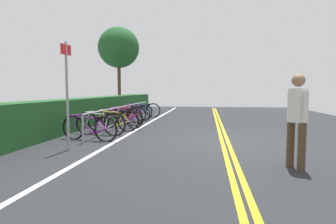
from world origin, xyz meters
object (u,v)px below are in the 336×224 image
bike_rack (125,110)px  bicycle_0 (89,128)px  bicycle_1 (100,124)px  bicycle_6 (133,113)px  pedestrian (297,114)px  bicycle_5 (127,115)px  bicycle_2 (113,121)px  bicycle_8 (143,110)px  sign_post_near (67,87)px  bicycle_3 (121,119)px  tree_mid (119,48)px  bicycle_7 (137,112)px  bicycle_4 (123,117)px

bike_rack → bicycle_0: bike_rack is taller
bicycle_1 → bicycle_6: bearing=0.8°
pedestrian → bicycle_5: bearing=38.9°
bicycle_2 → pedestrian: pedestrian is taller
bicycle_2 → bicycle_8: size_ratio=0.98×
bicycle_6 → pedestrian: pedestrian is taller
sign_post_near → bicycle_1: bearing=2.3°
bicycle_3 → tree_mid: 9.56m
bike_rack → bicycle_0: (-3.38, 0.01, -0.25)m
bicycle_5 → tree_mid: bearing=20.4°
bicycle_1 → sign_post_near: (-2.24, -0.09, 1.15)m
bicycle_8 → pedestrian: bearing=-150.9°
pedestrian → tree_mid: (13.07, 7.59, 3.25)m
bicycle_5 → bicycle_7: 1.72m
bicycle_1 → bicycle_3: bearing=-5.6°
bicycle_0 → bicycle_1: (0.96, 0.05, 0.01)m
bicycle_1 → bicycle_3: (1.66, -0.16, -0.04)m
bicycle_6 → tree_mid: (5.88, 2.55, 3.91)m
bicycle_0 → bicycle_3: 2.63m
bicycle_1 → bicycle_4: (2.46, 0.03, -0.01)m
bike_rack → bicycle_6: 1.66m
bicycle_5 → tree_mid: 8.20m
bicycle_2 → pedestrian: (-3.95, -4.85, 0.63)m
bicycle_0 → bicycle_5: size_ratio=1.09×
bicycle_2 → bicycle_8: bicycle_8 is taller
bicycle_1 → sign_post_near: bearing=-177.7°
sign_post_near → bicycle_7: bearing=1.3°
bike_rack → bicycle_0: bearing=179.8°
bicycle_2 → bicycle_6: size_ratio=1.07×
bike_rack → bicycle_6: bike_rack is taller
bike_rack → tree_mid: bearing=19.5°
bicycle_0 → bicycle_3: bicycle_0 is taller
bicycle_3 → bicycle_2: bearing=178.7°
bike_rack → pedestrian: 7.43m
bicycle_4 → bicycle_7: bicycle_7 is taller
bike_rack → bicycle_8: (3.38, 0.03, -0.24)m
bicycle_5 → pedestrian: (-6.30, -5.08, 0.64)m
pedestrian → bicycle_6: bearing=35.1°
bicycle_1 → bicycle_7: bearing=0.9°
bicycle_3 → bicycle_7: bearing=4.3°
bike_rack → bicycle_5: size_ratio=4.64×
bicycle_2 → bicycle_6: (3.24, 0.20, -0.02)m
pedestrian → bicycle_0: bearing=66.3°
bicycle_1 → pedestrian: size_ratio=0.99×
bike_rack → tree_mid: size_ratio=1.36×
bicycle_6 → pedestrian: size_ratio=0.98×
bicycle_7 → pedestrian: pedestrian is taller
bicycle_0 → bicycle_5: 4.13m
bicycle_0 → bicycle_6: bearing=1.1°
sign_post_near → tree_mid: tree_mid is taller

